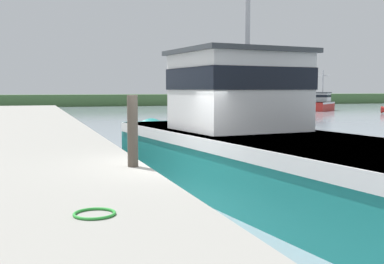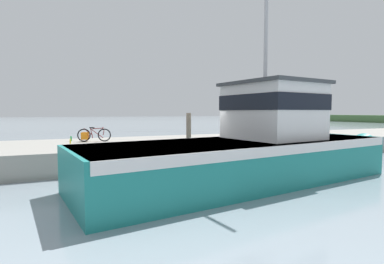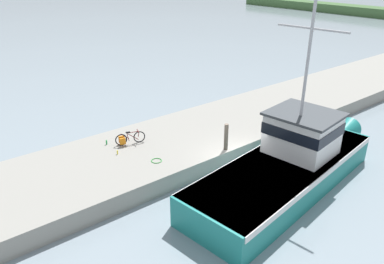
{
  "view_description": "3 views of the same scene",
  "coord_description": "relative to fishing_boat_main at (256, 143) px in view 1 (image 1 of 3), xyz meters",
  "views": [
    {
      "loc": [
        -3.01,
        -9.74,
        2.54
      ],
      "look_at": [
        -0.5,
        -2.24,
        1.84
      ],
      "focal_mm": 45.0,
      "sensor_mm": 36.0,
      "label": 1
    },
    {
      "loc": [
        11.14,
        -5.38,
        2.45
      ],
      "look_at": [
        0.8,
        -0.77,
        1.71
      ],
      "focal_mm": 28.0,
      "sensor_mm": 36.0,
      "label": 2
    },
    {
      "loc": [
        11.78,
        -12.62,
        10.13
      ],
      "look_at": [
        -3.0,
        -0.86,
        1.51
      ],
      "focal_mm": 35.0,
      "sensor_mm": 36.0,
      "label": 3
    }
  ],
  "objects": [
    {
      "name": "boat_blue_far",
      "position": [
        16.79,
        32.05,
        -0.4
      ],
      "size": [
        5.36,
        3.09,
        2.16
      ],
      "rotation": [
        0.0,
        0.0,
        -1.23
      ],
      "color": "orange",
      "rests_on": "ground_plane"
    },
    {
      "name": "far_shoreline",
      "position": [
        27.71,
        64.04,
        -0.34
      ],
      "size": [
        180.0,
        5.0,
        1.75
      ],
      "primitive_type": "cube",
      "color": "#426638",
      "rests_on": "ground_plane"
    },
    {
      "name": "ground_plane",
      "position": [
        -2.29,
        -1.06,
        -1.21
      ],
      "size": [
        320.0,
        320.0,
        0.0
      ],
      "primitive_type": "plane",
      "color": "#84939E"
    },
    {
      "name": "fishing_boat_main",
      "position": [
        0.0,
        0.0,
        0.0
      ],
      "size": [
        5.21,
        13.74,
        8.87
      ],
      "rotation": [
        0.0,
        0.0,
        0.13
      ],
      "color": "teal",
      "rests_on": "ground_plane"
    },
    {
      "name": "hose_coil",
      "position": [
        -4.58,
        -4.77,
        -0.23
      ],
      "size": [
        0.54,
        0.54,
        0.04
      ],
      "primitive_type": "torus",
      "color": "green",
      "rests_on": "dock_pier"
    },
    {
      "name": "mooring_post",
      "position": [
        -3.35,
        -1.15,
        0.48
      ],
      "size": [
        0.22,
        0.22,
        1.47
      ],
      "primitive_type": "cylinder",
      "color": "#51473D",
      "rests_on": "dock_pier"
    },
    {
      "name": "boat_white_moored",
      "position": [
        27.75,
        38.85,
        -0.37
      ],
      "size": [
        5.57,
        5.05,
        4.84
      ],
      "rotation": [
        0.0,
        0.0,
        -0.86
      ],
      "color": "#AD231E",
      "rests_on": "ground_plane"
    }
  ]
}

